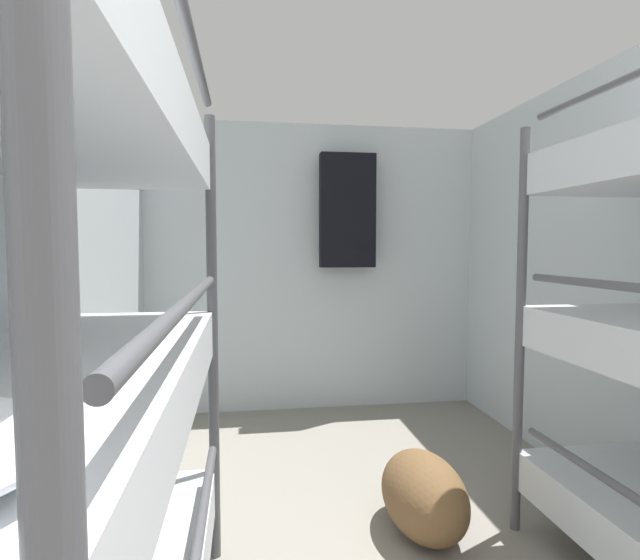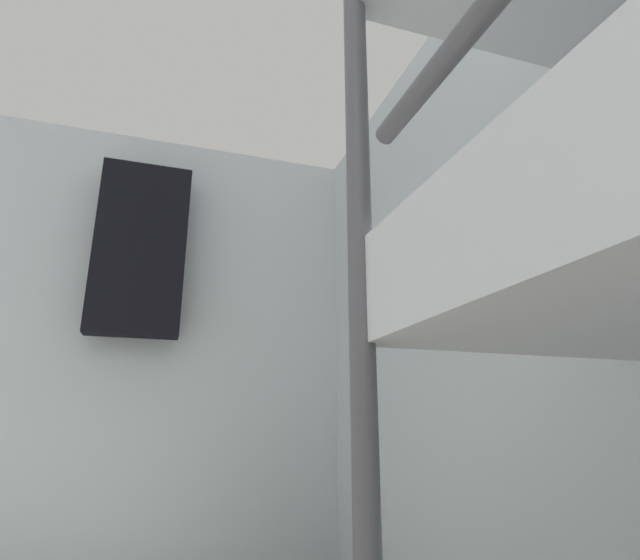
# 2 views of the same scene
# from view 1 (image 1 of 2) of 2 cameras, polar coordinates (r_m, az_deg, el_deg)

# --- Properties ---
(wall_left) EXTENTS (0.06, 4.36, 2.33)m
(wall_left) POSITION_cam_1_polar(r_m,az_deg,el_deg) (2.09, -31.41, -1.64)
(wall_left) COLOR silver
(wall_left) RESTS_ON ground_plane
(wall_back) EXTENTS (2.81, 0.06, 2.33)m
(wall_back) POSITION_cam_1_polar(r_m,az_deg,el_deg) (4.11, -0.71, 1.35)
(wall_back) COLOR silver
(wall_back) RESTS_ON ground_plane
(bunk_stack_left_near) EXTENTS (0.67, 1.80, 1.92)m
(bunk_stack_left_near) POSITION_cam_1_polar(r_m,az_deg,el_deg) (1.33, -28.92, -12.09)
(bunk_stack_left_near) COLOR #4C4C51
(bunk_stack_left_near) RESTS_ON ground_plane
(duffel_bag) EXTENTS (0.37, 0.61, 0.37)m
(duffel_bag) POSITION_cam_1_polar(r_m,az_deg,el_deg) (2.58, 11.77, -22.91)
(duffel_bag) COLOR brown
(duffel_bag) RESTS_ON ground_plane
(hanging_coat) EXTENTS (0.44, 0.12, 0.90)m
(hanging_coat) POSITION_cam_1_polar(r_m,az_deg,el_deg) (4.01, 3.16, 7.91)
(hanging_coat) COLOR black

